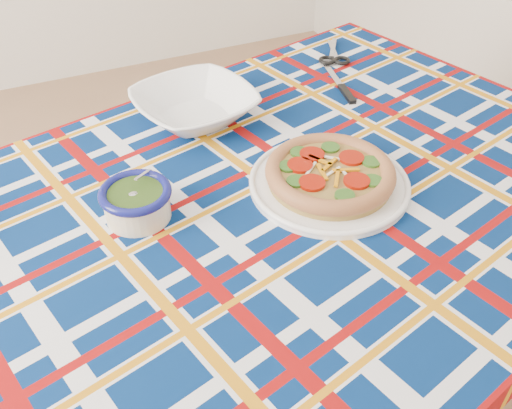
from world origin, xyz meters
name	(u,v)px	position (x,y,z in m)	size (l,w,h in m)	color
floor	(66,369)	(0.00, 0.00, 0.00)	(4.00, 4.00, 0.00)	#886246
dining_table	(250,242)	(0.45, -0.41, 0.72)	(1.92, 1.46, 0.80)	brown
tablecloth	(250,233)	(0.45, -0.41, 0.75)	(1.74, 1.10, 0.11)	#041F52
main_focaccia_plate	(330,173)	(0.64, -0.41, 0.84)	(0.34, 0.34, 0.07)	olive
pesto_bowl	(136,200)	(0.25, -0.33, 0.85)	(0.14, 0.14, 0.08)	#1E350E
serving_bowl	(195,106)	(0.48, -0.03, 0.84)	(0.28, 0.28, 0.07)	white
table_knife	(334,76)	(0.90, 0.01, 0.81)	(0.24, 0.02, 0.01)	silver
kitchen_scissors	(333,49)	(0.98, 0.16, 0.81)	(0.20, 0.10, 0.02)	silver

